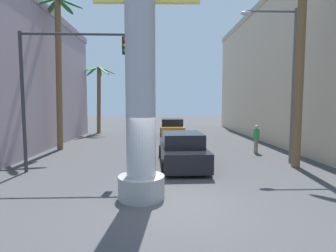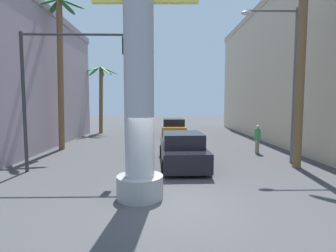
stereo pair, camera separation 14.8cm
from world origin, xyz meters
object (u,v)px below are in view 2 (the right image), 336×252
at_px(car_lead, 182,150).
at_px(palm_tree_near_right, 301,55).
at_px(neon_sign_pole, 139,20).
at_px(pedestrian_mid_right, 257,137).
at_px(palm_tree_mid_left, 61,61).
at_px(palm_tree_far_left, 101,89).
at_px(car_far, 174,128).
at_px(street_lamp, 286,71).
at_px(traffic_light_mast, 61,74).

relative_size(car_lead, palm_tree_near_right, 0.61).
bearing_deg(neon_sign_pole, pedestrian_mid_right, 48.62).
bearing_deg(palm_tree_mid_left, neon_sign_pole, -57.22).
height_order(neon_sign_pole, palm_tree_far_left, neon_sign_pole).
height_order(car_far, palm_tree_mid_left, palm_tree_mid_left).
distance_m(car_lead, palm_tree_near_right, 6.79).
distance_m(street_lamp, pedestrian_mid_right, 4.32).
xyz_separation_m(neon_sign_pole, pedestrian_mid_right, (6.21, 7.05, -4.37)).
xyz_separation_m(palm_tree_far_left, palm_tree_near_right, (12.09, -14.21, 0.74)).
bearing_deg(street_lamp, palm_tree_near_right, -73.38).
bearing_deg(pedestrian_mid_right, palm_tree_far_left, 136.65).
bearing_deg(palm_tree_near_right, traffic_light_mast, -177.38).
bearing_deg(pedestrian_mid_right, traffic_light_mast, -158.62).
bearing_deg(palm_tree_far_left, car_lead, -63.01).
bearing_deg(palm_tree_mid_left, car_far, 41.90).
relative_size(street_lamp, car_far, 1.56).
xyz_separation_m(traffic_light_mast, palm_tree_mid_left, (-2.01, 5.39, 1.38)).
distance_m(street_lamp, palm_tree_near_right, 1.04).
bearing_deg(palm_tree_far_left, pedestrian_mid_right, -43.35).
bearing_deg(palm_tree_near_right, palm_tree_far_left, 130.40).
distance_m(palm_tree_far_left, palm_tree_near_right, 18.68).
xyz_separation_m(palm_tree_far_left, pedestrian_mid_right, (11.51, -10.86, -3.33)).
bearing_deg(palm_tree_far_left, street_lamp, -48.50).
distance_m(palm_tree_near_right, pedestrian_mid_right, 5.30).
bearing_deg(traffic_light_mast, neon_sign_pole, -42.39).
height_order(neon_sign_pole, car_far, neon_sign_pole).
bearing_deg(palm_tree_near_right, street_lamp, 106.62).
bearing_deg(traffic_light_mast, pedestrian_mid_right, 21.38).
xyz_separation_m(neon_sign_pole, traffic_light_mast, (-3.54, 3.23, -1.21)).
xyz_separation_m(car_far, palm_tree_far_left, (-6.99, 2.80, 3.55)).
height_order(car_lead, palm_tree_mid_left, palm_tree_mid_left).
bearing_deg(street_lamp, palm_tree_mid_left, 161.32).
bearing_deg(car_lead, neon_sign_pole, -110.41).
relative_size(street_lamp, pedestrian_mid_right, 4.43).
distance_m(street_lamp, car_far, 12.23).
bearing_deg(neon_sign_pole, street_lamp, 34.62).
relative_size(car_lead, palm_tree_far_left, 0.80).
bearing_deg(traffic_light_mast, palm_tree_near_right, 2.62).
distance_m(neon_sign_pole, traffic_light_mast, 4.95).
height_order(street_lamp, palm_tree_far_left, street_lamp).
height_order(car_far, palm_tree_near_right, palm_tree_near_right).
relative_size(palm_tree_mid_left, palm_tree_near_right, 1.07).
distance_m(neon_sign_pole, palm_tree_mid_left, 10.26).
bearing_deg(car_lead, street_lamp, 2.05).
relative_size(car_far, palm_tree_mid_left, 0.51).
xyz_separation_m(neon_sign_pole, street_lamp, (6.56, 4.53, -0.89)).
distance_m(palm_tree_far_left, palm_tree_mid_left, 9.38).
bearing_deg(car_lead, palm_tree_far_left, 116.99).
xyz_separation_m(street_lamp, car_far, (-4.86, 10.59, -3.71)).
bearing_deg(pedestrian_mid_right, car_lead, -149.52).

